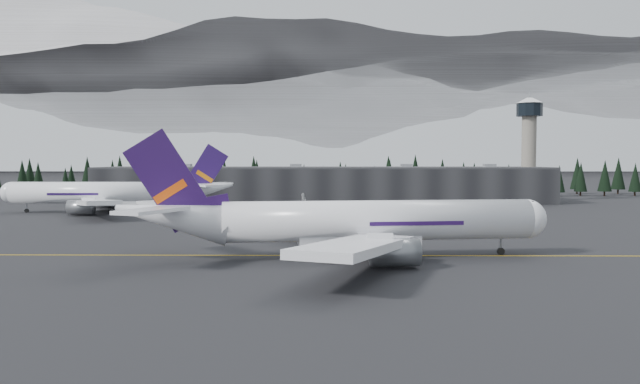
{
  "coord_description": "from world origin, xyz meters",
  "views": [
    {
      "loc": [
        1.41,
        -100.61,
        15.32
      ],
      "look_at": [
        0.0,
        20.0,
        9.0
      ],
      "focal_mm": 35.0,
      "sensor_mm": 36.0,
      "label": 1
    }
  ],
  "objects_px": {
    "terminal": "(323,184)",
    "gse_vehicle_b": "(304,204)",
    "gse_vehicle_a": "(200,203)",
    "jet_parked": "(116,193)",
    "control_tower": "(529,137)",
    "jet_main": "(341,222)"
  },
  "relations": [
    {
      "from": "terminal",
      "to": "gse_vehicle_b",
      "type": "relative_size",
      "value": 37.61
    },
    {
      "from": "gse_vehicle_b",
      "to": "terminal",
      "type": "bearing_deg",
      "value": 152.57
    },
    {
      "from": "gse_vehicle_a",
      "to": "gse_vehicle_b",
      "type": "xyz_separation_m",
      "value": [
        34.85,
        -1.91,
        -0.02
      ]
    },
    {
      "from": "jet_parked",
      "to": "gse_vehicle_a",
      "type": "bearing_deg",
      "value": -122.7
    },
    {
      "from": "control_tower",
      "to": "gse_vehicle_b",
      "type": "relative_size",
      "value": 8.86
    },
    {
      "from": "control_tower",
      "to": "gse_vehicle_b",
      "type": "bearing_deg",
      "value": -163.61
    },
    {
      "from": "jet_parked",
      "to": "gse_vehicle_a",
      "type": "distance_m",
      "value": 34.42
    },
    {
      "from": "jet_main",
      "to": "gse_vehicle_a",
      "type": "xyz_separation_m",
      "value": [
        -44.69,
        110.32,
        -4.88
      ]
    },
    {
      "from": "gse_vehicle_b",
      "to": "control_tower",
      "type": "bearing_deg",
      "value": 95.66
    },
    {
      "from": "control_tower",
      "to": "jet_parked",
      "type": "relative_size",
      "value": 0.56
    },
    {
      "from": "terminal",
      "to": "control_tower",
      "type": "bearing_deg",
      "value": 2.29
    },
    {
      "from": "jet_main",
      "to": "gse_vehicle_b",
      "type": "relative_size",
      "value": 15.89
    },
    {
      "from": "terminal",
      "to": "control_tower",
      "type": "height_order",
      "value": "control_tower"
    },
    {
      "from": "jet_main",
      "to": "jet_parked",
      "type": "distance_m",
      "value": 103.08
    },
    {
      "from": "gse_vehicle_a",
      "to": "control_tower",
      "type": "bearing_deg",
      "value": 19.85
    },
    {
      "from": "control_tower",
      "to": "jet_parked",
      "type": "distance_m",
      "value": 144.79
    },
    {
      "from": "control_tower",
      "to": "jet_main",
      "type": "xyz_separation_m",
      "value": [
        -71.43,
        -132.32,
        -17.79
      ]
    },
    {
      "from": "terminal",
      "to": "gse_vehicle_b",
      "type": "bearing_deg",
      "value": -106.69
    },
    {
      "from": "terminal",
      "to": "gse_vehicle_a",
      "type": "bearing_deg",
      "value": -155.21
    },
    {
      "from": "control_tower",
      "to": "gse_vehicle_a",
      "type": "relative_size",
      "value": 7.06
    },
    {
      "from": "terminal",
      "to": "gse_vehicle_b",
      "type": "xyz_separation_m",
      "value": [
        -6.27,
        -20.91,
        -5.58
      ]
    },
    {
      "from": "terminal",
      "to": "jet_main",
      "type": "height_order",
      "value": "jet_main"
    }
  ]
}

